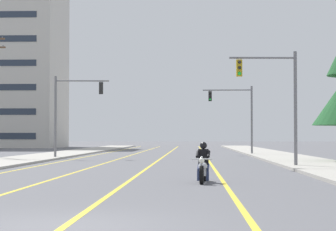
{
  "coord_description": "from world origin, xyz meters",
  "views": [
    {
      "loc": [
        2.36,
        -11.75,
        1.65
      ],
      "look_at": [
        1.1,
        21.31,
        2.75
      ],
      "focal_mm": 67.71,
      "sensor_mm": 36.0,
      "label": 1
    }
  ],
  "objects_px": {
    "traffic_signal_near_right": "(277,92)",
    "traffic_signal_mid_right": "(238,110)",
    "motorcycle_with_rider": "(203,166)",
    "traffic_signal_near_left": "(71,105)"
  },
  "relations": [
    {
      "from": "traffic_signal_near_right",
      "to": "traffic_signal_mid_right",
      "type": "xyz_separation_m",
      "value": [
        -0.41,
        23.29,
        0.06
      ]
    },
    {
      "from": "traffic_signal_near_left",
      "to": "traffic_signal_mid_right",
      "type": "xyz_separation_m",
      "value": [
        13.23,
        9.9,
        0.02
      ]
    },
    {
      "from": "traffic_signal_near_right",
      "to": "traffic_signal_mid_right",
      "type": "distance_m",
      "value": 23.29
    },
    {
      "from": "traffic_signal_near_right",
      "to": "motorcycle_with_rider",
      "type": "bearing_deg",
      "value": -110.52
    },
    {
      "from": "motorcycle_with_rider",
      "to": "traffic_signal_mid_right",
      "type": "height_order",
      "value": "traffic_signal_mid_right"
    },
    {
      "from": "motorcycle_with_rider",
      "to": "traffic_signal_mid_right",
      "type": "bearing_deg",
      "value": 83.82
    },
    {
      "from": "motorcycle_with_rider",
      "to": "traffic_signal_near_right",
      "type": "xyz_separation_m",
      "value": [
        4.13,
        11.03,
        3.43
      ]
    },
    {
      "from": "motorcycle_with_rider",
      "to": "traffic_signal_near_right",
      "type": "distance_m",
      "value": 12.26
    },
    {
      "from": "traffic_signal_near_right",
      "to": "traffic_signal_mid_right",
      "type": "bearing_deg",
      "value": 91.02
    },
    {
      "from": "motorcycle_with_rider",
      "to": "traffic_signal_near_right",
      "type": "bearing_deg",
      "value": 69.48
    }
  ]
}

